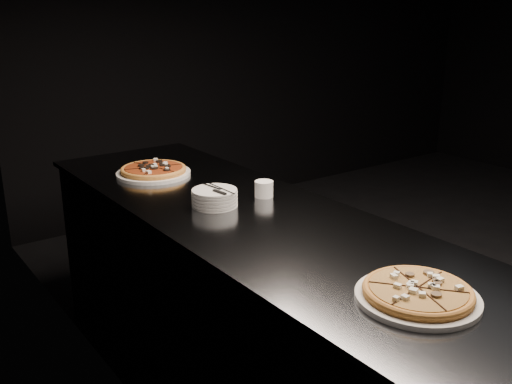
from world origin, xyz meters
TOP-DOWN VIEW (x-y plane):
  - wall_left at (-2.50, 0.00)m, footprint 0.02×5.00m
  - wall_back at (0.00, 2.50)m, footprint 5.00×0.02m
  - counter at (-2.13, 0.00)m, footprint 0.74×2.44m
  - pizza_mushroom at (-2.17, -0.85)m, footprint 0.34×0.34m
  - pizza_tomato at (-2.19, 0.69)m, footprint 0.37×0.37m
  - plate_stack at (-2.20, 0.14)m, footprint 0.18×0.18m
  - cutlery at (-2.19, 0.12)m, footprint 0.07×0.19m
  - ramekin at (-1.97, 0.11)m, footprint 0.08×0.08m

SIDE VIEW (x-z plane):
  - counter at x=-2.13m, z-range 0.00..0.92m
  - pizza_mushroom at x=-2.17m, z-range 0.92..0.96m
  - pizza_tomato at x=-2.19m, z-range 0.92..0.96m
  - plate_stack at x=-2.20m, z-range 0.92..0.99m
  - ramekin at x=-1.97m, z-range 0.92..0.99m
  - cutlery at x=-2.19m, z-range 0.99..0.99m
  - wall_left at x=-2.50m, z-range 0.00..2.80m
  - wall_back at x=0.00m, z-range 0.00..2.80m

